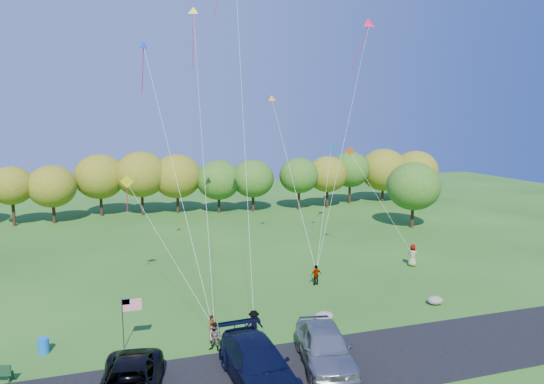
{
  "coord_description": "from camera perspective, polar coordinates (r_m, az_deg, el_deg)",
  "views": [
    {
      "loc": [
        -7.2,
        -24.6,
        12.19
      ],
      "look_at": [
        2.36,
        6.0,
        7.36
      ],
      "focal_mm": 32.0,
      "sensor_mm": 36.0,
      "label": 1
    }
  ],
  "objects": [
    {
      "name": "flyer_b",
      "position": [
        26.92,
        -6.72,
        -16.57
      ],
      "size": [
        0.96,
        0.93,
        1.55
      ],
      "primitive_type": "imported",
      "rotation": [
        0.0,
        0.0,
        -0.67
      ],
      "color": "#4C4C59",
      "rests_on": "ground"
    },
    {
      "name": "minivan_navy",
      "position": [
        23.76,
        -1.67,
        -19.55
      ],
      "size": [
        2.94,
        6.54,
        1.86
      ],
      "primitive_type": "imported",
      "rotation": [
        0.0,
        0.0,
        0.05
      ],
      "color": "black",
      "rests_on": "asphalt_lane"
    },
    {
      "name": "trash_barrel",
      "position": [
        29.23,
        -25.28,
        -16.04
      ],
      "size": [
        0.56,
        0.56,
        0.84
      ],
      "primitive_type": "cylinder",
      "color": "blue",
      "rests_on": "ground"
    },
    {
      "name": "flyer_c",
      "position": [
        28.1,
        -2.15,
        -15.31
      ],
      "size": [
        1.13,
        0.75,
        1.63
      ],
      "primitive_type": "imported",
      "rotation": [
        0.0,
        0.0,
        3.0
      ],
      "color": "#4C4C59",
      "rests_on": "ground"
    },
    {
      "name": "treeline",
      "position": [
        61.76,
        -9.29,
        1.54
      ],
      "size": [
        75.43,
        27.5,
        8.45
      ],
      "color": "#3B2615",
      "rests_on": "ground"
    },
    {
      "name": "minivan_dark",
      "position": [
        23.34,
        -16.44,
        -20.87
      ],
      "size": [
        3.43,
        6.02,
        1.58
      ],
      "primitive_type": "imported",
      "rotation": [
        0.0,
        0.0,
        -0.15
      ],
      "color": "black",
      "rests_on": "asphalt_lane"
    },
    {
      "name": "boulder_near",
      "position": [
        30.61,
        6.15,
        -14.34
      ],
      "size": [
        1.2,
        0.94,
        0.6
      ],
      "primitive_type": "ellipsoid",
      "color": "gray",
      "rests_on": "ground"
    },
    {
      "name": "boulder_far",
      "position": [
        34.7,
        18.65,
        -11.98
      ],
      "size": [
        1.07,
        0.89,
        0.56
      ],
      "primitive_type": "ellipsoid",
      "color": "gray",
      "rests_on": "ground"
    },
    {
      "name": "flyer_e",
      "position": [
        42.46,
        16.21,
        -7.16
      ],
      "size": [
        1.07,
        1.06,
        1.87
      ],
      "primitive_type": "imported",
      "rotation": [
        0.0,
        0.0,
        2.36
      ],
      "color": "#4C4C59",
      "rests_on": "ground"
    },
    {
      "name": "asphalt_lane",
      "position": [
        24.98,
        1.79,
        -20.56
      ],
      "size": [
        44.0,
        6.0,
        0.06
      ],
      "primitive_type": "cube",
      "color": "black",
      "rests_on": "ground"
    },
    {
      "name": "flyer_a",
      "position": [
        27.87,
        -7.0,
        -15.68
      ],
      "size": [
        0.67,
        0.62,
        1.54
      ],
      "primitive_type": "imported",
      "rotation": [
        0.0,
        0.0,
        0.58
      ],
      "color": "#4C4C59",
      "rests_on": "ground"
    },
    {
      "name": "flag_assembly",
      "position": [
        27.57,
        -16.52,
        -13.21
      ],
      "size": [
        1.03,
        0.67,
        2.8
      ],
      "color": "black",
      "rests_on": "ground"
    },
    {
      "name": "flyer_d",
      "position": [
        36.54,
        5.22,
        -9.7
      ],
      "size": [
        0.94,
        0.51,
        1.52
      ],
      "primitive_type": "imported",
      "rotation": [
        0.0,
        0.0,
        3.31
      ],
      "color": "#4C4C59",
      "rests_on": "ground"
    },
    {
      "name": "kites_aloft",
      "position": [
        40.58,
        -2.04,
        19.79
      ],
      "size": [
        20.87,
        9.22,
        18.93
      ],
      "color": "#DB1848",
      "rests_on": "ground"
    },
    {
      "name": "minivan_silver",
      "position": [
        25.27,
        6.25,
        -17.62
      ],
      "size": [
        3.42,
        6.2,
        2.0
      ],
      "primitive_type": "imported",
      "rotation": [
        0.0,
        0.0,
        -0.19
      ],
      "color": "gray",
      "rests_on": "asphalt_lane"
    },
    {
      "name": "ground",
      "position": [
        28.38,
        -0.97,
        -16.87
      ],
      "size": [
        140.0,
        140.0,
        0.0
      ],
      "primitive_type": "plane",
      "color": "#225217",
      "rests_on": "ground"
    }
  ]
}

